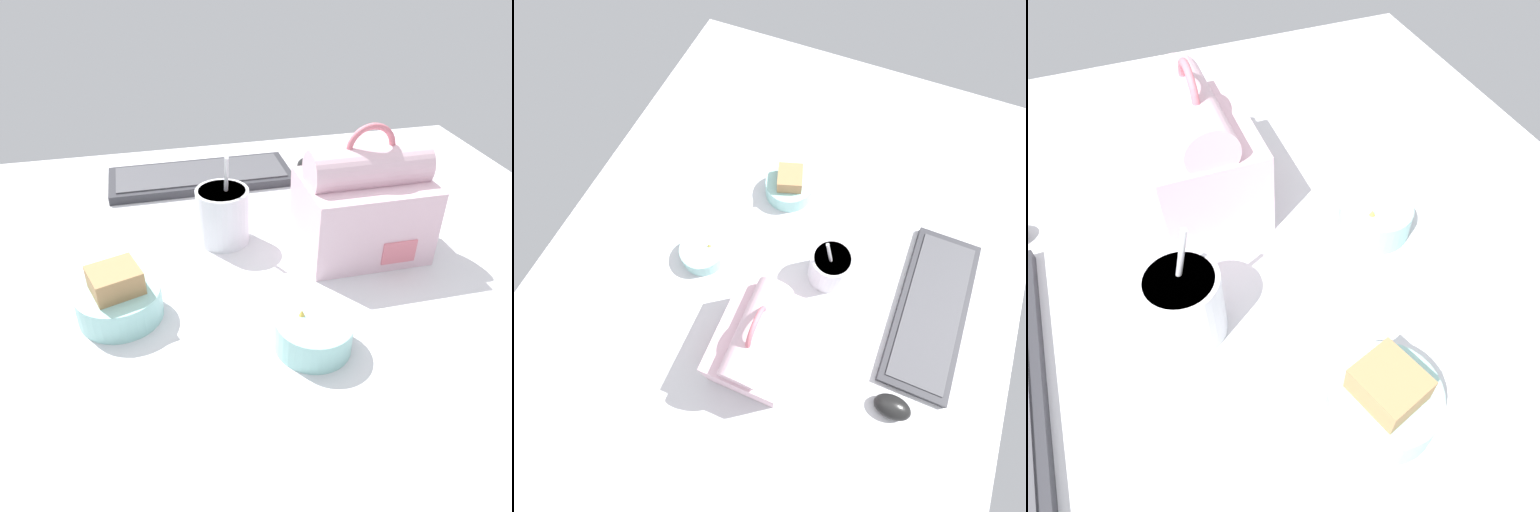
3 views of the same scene
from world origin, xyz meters
TOP-DOWN VIEW (x-y plane):
  - desk_surface at (0.00, 0.00)cm, footprint 140.00×110.00cm
  - keyboard at (1.09, 35.75)cm, footprint 39.03×14.75cm
  - lunch_bag at (23.85, 2.82)cm, footprint 20.47×15.35cm
  - soup_cup at (1.68, 10.98)cm, footprint 9.21×9.21cm
  - bento_bowl_sandwich at (-16.45, -5.81)cm, footprint 12.15×12.15cm
  - bento_bowl_snacks at (8.54, -18.08)cm, footprint 10.40×10.40cm
  - computer_mouse at (24.75, 32.77)cm, footprint 4.84×7.69cm

SIDE VIEW (x-z plane):
  - desk_surface at x=0.00cm, z-range 0.00..2.00cm
  - keyboard at x=1.09cm, z-range 1.97..4.07cm
  - computer_mouse at x=24.75cm, z-range 2.00..5.74cm
  - bento_bowl_snacks at x=8.54cm, z-range 1.70..7.09cm
  - bento_bowl_sandwich at x=-16.45cm, z-range 0.96..9.17cm
  - soup_cup at x=1.68cm, z-range -1.07..15.40cm
  - lunch_bag at x=23.85cm, z-range -0.82..21.68cm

